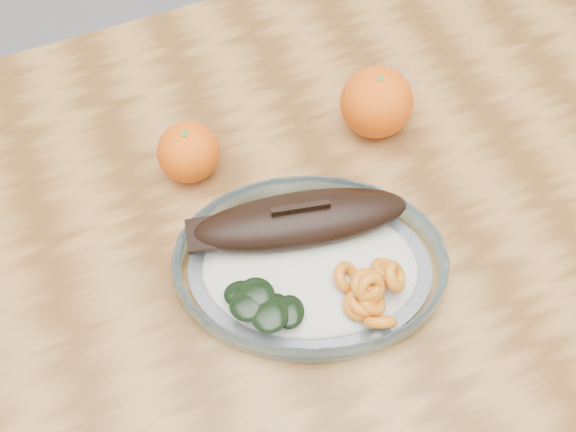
{
  "coord_description": "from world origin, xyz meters",
  "views": [
    {
      "loc": [
        -0.11,
        -0.32,
        1.42
      ],
      "look_at": [
        0.04,
        0.04,
        0.77
      ],
      "focal_mm": 45.0,
      "sensor_mm": 36.0,
      "label": 1
    }
  ],
  "objects_px": {
    "orange_left": "(188,152)",
    "plated_meal": "(310,262)",
    "dining_table": "(271,306)",
    "orange_right": "(377,102)"
  },
  "relations": [
    {
      "from": "dining_table",
      "to": "orange_right",
      "type": "xyz_separation_m",
      "value": [
        0.18,
        0.13,
        0.14
      ]
    },
    {
      "from": "dining_table",
      "to": "orange_left",
      "type": "relative_size",
      "value": 17.51
    },
    {
      "from": "orange_left",
      "to": "plated_meal",
      "type": "bearing_deg",
      "value": -66.13
    },
    {
      "from": "plated_meal",
      "to": "orange_right",
      "type": "height_order",
      "value": "orange_right"
    },
    {
      "from": "dining_table",
      "to": "orange_right",
      "type": "height_order",
      "value": "orange_right"
    },
    {
      "from": "plated_meal",
      "to": "orange_right",
      "type": "xyz_separation_m",
      "value": [
        0.14,
        0.15,
        0.02
      ]
    },
    {
      "from": "dining_table",
      "to": "plated_meal",
      "type": "height_order",
      "value": "plated_meal"
    },
    {
      "from": "orange_left",
      "to": "orange_right",
      "type": "bearing_deg",
      "value": -4.97
    },
    {
      "from": "orange_left",
      "to": "orange_right",
      "type": "xyz_separation_m",
      "value": [
        0.22,
        -0.02,
        0.01
      ]
    },
    {
      "from": "dining_table",
      "to": "plated_meal",
      "type": "relative_size",
      "value": 1.84
    }
  ]
}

